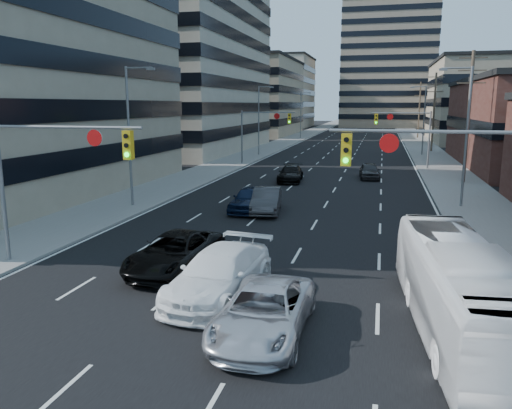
{
  "coord_description": "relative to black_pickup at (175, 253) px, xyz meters",
  "views": [
    {
      "loc": [
        5.25,
        -9.28,
        6.67
      ],
      "look_at": [
        -0.15,
        12.27,
        2.2
      ],
      "focal_mm": 35.0,
      "sensor_mm": 36.0,
      "label": 1
    }
  ],
  "objects": [
    {
      "name": "streetlight_right_near",
      "position": [
        13.01,
        16.22,
        4.29
      ],
      "size": [
        2.03,
        0.22,
        9.0
      ],
      "color": "slate",
      "rests_on": "ground"
    },
    {
      "name": "silver_suv",
      "position": [
        4.83,
        -4.76,
        -0.03
      ],
      "size": [
        2.47,
        5.3,
        1.47
      ],
      "primitive_type": "imported",
      "rotation": [
        0.0,
        0.0,
        -0.01
      ],
      "color": "silver",
      "rests_on": "ground"
    },
    {
      "name": "office_left_mid",
      "position": [
        -24.33,
        51.22,
        13.24
      ],
      "size": [
        26.0,
        34.0,
        28.0
      ],
      "primitive_type": "cube",
      "color": "#ADA089",
      "rests_on": "ground"
    },
    {
      "name": "sedan_grey_center",
      "position": [
        1.11,
        11.79,
        0.01
      ],
      "size": [
        2.25,
        4.87,
        1.55
      ],
      "primitive_type": "imported",
      "rotation": [
        0.0,
        0.0,
        0.13
      ],
      "color": "#333335",
      "rests_on": "ground"
    },
    {
      "name": "sedan_blue",
      "position": [
        0.06,
        11.86,
        0.04
      ],
      "size": [
        2.1,
        4.8,
        1.61
      ],
      "primitive_type": "imported",
      "rotation": [
        0.0,
        0.0,
        -0.04
      ],
      "color": "black",
      "rests_on": "ground"
    },
    {
      "name": "sedan_black_far",
      "position": [
        0.32,
        24.66,
        -0.06
      ],
      "size": [
        2.31,
        4.99,
        1.41
      ],
      "primitive_type": "imported",
      "rotation": [
        0.0,
        0.0,
        0.07
      ],
      "color": "black",
      "rests_on": "ground"
    },
    {
      "name": "sedan_grey_right",
      "position": [
        6.98,
        28.23,
        -0.04
      ],
      "size": [
        2.06,
        4.38,
        1.45
      ],
      "primitive_type": "imported",
      "rotation": [
        0.0,
        0.0,
        0.08
      ],
      "color": "#2D2E30",
      "rests_on": "ground"
    },
    {
      "name": "streetlight_left_near",
      "position": [
        -7.67,
        11.22,
        4.29
      ],
      "size": [
        2.03,
        0.22,
        9.0
      ],
      "color": "slate",
      "rests_on": "ground"
    },
    {
      "name": "streetlight_left_far",
      "position": [
        -7.67,
        81.22,
        4.29
      ],
      "size": [
        2.03,
        0.22,
        9.0
      ],
      "color": "slate",
      "rests_on": "ground"
    },
    {
      "name": "signal_far_right",
      "position": [
        10.35,
        36.21,
        3.54
      ],
      "size": [
        6.09,
        0.33,
        6.0
      ],
      "color": "slate",
      "rests_on": "ground"
    },
    {
      "name": "black_pickup",
      "position": [
        0.0,
        0.0,
        0.0
      ],
      "size": [
        2.86,
        5.63,
        1.52
      ],
      "primitive_type": "imported",
      "rotation": [
        0.0,
        0.0,
        -0.06
      ],
      "color": "black",
      "rests_on": "ground"
    },
    {
      "name": "streetlight_left_mid",
      "position": [
        -7.67,
        46.22,
        4.29
      ],
      "size": [
        2.03,
        0.22,
        9.0
      ],
      "color": "slate",
      "rests_on": "ground"
    },
    {
      "name": "sidewalk_right",
      "position": [
        14.17,
        121.22,
        -0.69
      ],
      "size": [
        5.0,
        300.0,
        0.15
      ],
      "primitive_type": "cube",
      "color": "slate",
      "rests_on": "ground"
    },
    {
      "name": "apartment_tower",
      "position": [
        8.67,
        141.22,
        28.24
      ],
      "size": [
        26.0,
        26.0,
        58.0
      ],
      "primitive_type": "cube",
      "color": "gray",
      "rests_on": "ground"
    },
    {
      "name": "utility_pole_block",
      "position": [
        14.87,
        27.22,
        5.02
      ],
      "size": [
        2.2,
        0.28,
        11.0
      ],
      "color": "#4C3D2D",
      "rests_on": "ground"
    },
    {
      "name": "utility_pole_midblock",
      "position": [
        14.87,
        57.22,
        5.02
      ],
      "size": [
        2.2,
        0.28,
        11.0
      ],
      "color": "#4C3D2D",
      "rests_on": "ground"
    },
    {
      "name": "road_surface",
      "position": [
        2.67,
        121.22,
        -0.75
      ],
      "size": [
        18.0,
        300.0,
        0.02
      ],
      "primitive_type": "cube",
      "color": "black",
      "rests_on": "ground"
    },
    {
      "name": "transit_bus",
      "position": [
        10.34,
        -3.31,
        0.62
      ],
      "size": [
        3.27,
        10.07,
        2.75
      ],
      "primitive_type": "imported",
      "rotation": [
        0.0,
        0.0,
        0.1
      ],
      "color": "white",
      "rests_on": "ground"
    },
    {
      "name": "signal_near_left",
      "position": [
        -4.78,
        -0.79,
        3.56
      ],
      "size": [
        6.59,
        0.33,
        6.0
      ],
      "color": "slate",
      "rests_on": "ground"
    },
    {
      "name": "white_van",
      "position": [
        2.64,
        -2.27,
        0.09
      ],
      "size": [
        3.02,
        6.07,
        1.7
      ],
      "primitive_type": "imported",
      "rotation": [
        0.0,
        0.0,
        -0.11
      ],
      "color": "white",
      "rests_on": "ground"
    },
    {
      "name": "ground",
      "position": [
        2.67,
        -8.78,
        -0.76
      ],
      "size": [
        400.0,
        400.0,
        0.0
      ],
      "primitive_type": "plane",
      "color": "black",
      "rests_on": "ground"
    },
    {
      "name": "signal_far_left",
      "position": [
        -5.01,
        36.21,
        3.54
      ],
      "size": [
        6.09,
        0.33,
        6.0
      ],
      "color": "slate",
      "rests_on": "ground"
    },
    {
      "name": "streetlight_right_far",
      "position": [
        13.01,
        51.22,
        4.29
      ],
      "size": [
        2.03,
        0.22,
        9.0
      ],
      "color": "slate",
      "rests_on": "ground"
    },
    {
      "name": "utility_pole_distant",
      "position": [
        14.87,
        87.22,
        5.02
      ],
      "size": [
        2.2,
        0.28,
        11.0
      ],
      "color": "#4C3D2D",
      "rests_on": "ground"
    },
    {
      "name": "office_left_far",
      "position": [
        -21.33,
        91.22,
        7.24
      ],
      "size": [
        20.0,
        30.0,
        16.0
      ],
      "primitive_type": "cube",
      "color": "gray",
      "rests_on": "ground"
    },
    {
      "name": "bg_block_left",
      "position": [
        -25.33,
        131.22,
        9.24
      ],
      "size": [
        24.0,
        24.0,
        20.0
      ],
      "primitive_type": "cube",
      "color": "#ADA089",
      "rests_on": "ground"
    },
    {
      "name": "bg_block_right",
      "position": [
        34.67,
        121.22,
        5.24
      ],
      "size": [
        22.0,
        22.0,
        12.0
      ],
      "primitive_type": "cube",
      "color": "gray",
      "rests_on": "ground"
    },
    {
      "name": "signal_near_right",
      "position": [
        10.12,
        -0.79,
        3.56
      ],
      "size": [
        6.59,
        0.33,
        6.0
      ],
      "color": "slate",
      "rests_on": "ground"
    },
    {
      "name": "sidewalk_left",
      "position": [
        -8.83,
        121.22,
        -0.69
      ],
      "size": [
        5.0,
        300.0,
        0.15
      ],
      "primitive_type": "cube",
      "color": "slate",
      "rests_on": "ground"
    },
    {
      "name": "office_right_far",
      "position": [
        27.67,
        79.22,
        6.24
      ],
      "size": [
        22.0,
        28.0,
        14.0
      ],
      "primitive_type": "cube",
      "color": "gray",
      "rests_on": "ground"
    }
  ]
}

